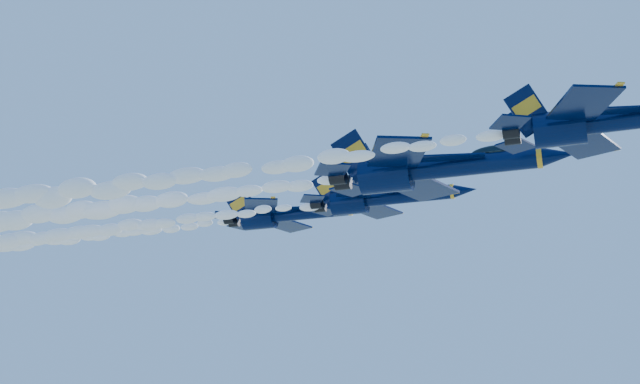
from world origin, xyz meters
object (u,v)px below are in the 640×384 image
(jet_lead, at_px, (609,121))
(jet_third, at_px, (382,198))
(jet_second, at_px, (433,168))
(jet_fourth, at_px, (288,214))

(jet_lead, height_order, jet_third, jet_third)
(jet_second, height_order, jet_third, jet_third)
(jet_third, bearing_deg, jet_fourth, 148.80)
(jet_second, xyz_separation_m, jet_fourth, (-20.27, 22.61, 4.71))
(jet_third, bearing_deg, jet_second, -62.82)
(jet_second, bearing_deg, jet_third, 117.18)
(jet_lead, xyz_separation_m, jet_third, (-20.19, 22.50, 3.92))
(jet_lead, height_order, jet_second, jet_second)
(jet_lead, bearing_deg, jet_fourth, 137.40)
(jet_lead, relative_size, jet_fourth, 0.89)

